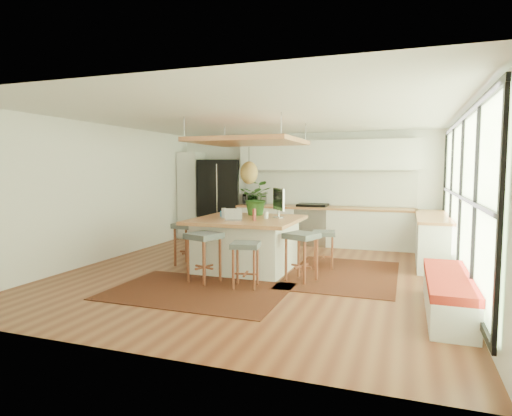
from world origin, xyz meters
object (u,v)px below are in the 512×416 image
at_px(stool_right_back, 324,249).
at_px(stool_left_side, 189,246).
at_px(laptop, 234,214).
at_px(island, 247,243).
at_px(microwave, 254,198).
at_px(stool_right_front, 301,259).
at_px(fridge, 219,204).
at_px(island_plant, 257,202).
at_px(monitor, 279,204).
at_px(stool_near_left, 204,261).
at_px(stool_near_right, 246,265).

height_order(stool_right_back, stool_left_side, stool_left_side).
bearing_deg(laptop, island, 58.93).
bearing_deg(microwave, stool_right_front, -46.06).
bearing_deg(fridge, laptop, -79.63).
relative_size(stool_right_front, stool_left_side, 0.99).
bearing_deg(stool_left_side, island_plant, 29.73).
xyz_separation_m(fridge, laptop, (1.78, -3.32, 0.12)).
xyz_separation_m(fridge, microwave, (0.99, -0.03, 0.17)).
relative_size(monitor, microwave, 1.17).
relative_size(microwave, island_plant, 0.76).
distance_m(stool_left_side, laptop, 1.32).
xyz_separation_m(stool_right_back, stool_left_side, (-2.46, -0.61, 0.00)).
bearing_deg(stool_right_front, microwave, 120.79).
relative_size(stool_right_front, stool_right_back, 1.15).
xyz_separation_m(island, stool_right_front, (1.14, -0.53, -0.11)).
distance_m(fridge, island_plant, 2.99).
relative_size(stool_near_left, monitor, 1.35).
bearing_deg(island_plant, stool_right_back, -1.81).
height_order(monitor, microwave, monitor).
bearing_deg(stool_right_back, island, -158.14).
distance_m(stool_left_side, monitor, 1.90).
height_order(stool_near_left, stool_right_back, stool_near_left).
height_order(stool_near_left, island_plant, island_plant).
distance_m(fridge, stool_near_left, 4.35).
relative_size(island, island_plant, 2.76).
height_order(stool_near_left, laptop, laptop).
distance_m(stool_near_left, stool_near_right, 0.75).
bearing_deg(microwave, fridge, -168.85).
bearing_deg(stool_near_right, island, 109.64).
height_order(laptop, island_plant, island_plant).
relative_size(fridge, stool_right_front, 2.60).
bearing_deg(fridge, stool_left_side, -94.32).
bearing_deg(laptop, stool_right_back, 14.46).
distance_m(stool_left_side, microwave, 3.05).
bearing_deg(laptop, monitor, 29.29).
relative_size(stool_right_front, laptop, 2.53).
bearing_deg(microwave, monitor, -48.56).
height_order(stool_right_front, stool_left_side, stool_left_side).
bearing_deg(stool_right_back, microwave, 133.16).
xyz_separation_m(stool_right_back, island_plant, (-1.32, 0.04, 0.84)).
bearing_deg(microwave, island_plant, -56.03).
bearing_deg(fridge, stool_near_left, -86.67).
xyz_separation_m(stool_near_left, stool_near_right, (0.75, -0.09, 0.00)).
distance_m(laptop, monitor, 0.93).
height_order(stool_near_left, stool_left_side, same).
relative_size(stool_left_side, island_plant, 1.19).
relative_size(fridge, laptop, 6.58).
xyz_separation_m(stool_right_front, stool_left_side, (-2.29, 0.44, 0.00)).
relative_size(stool_left_side, laptop, 2.57).
bearing_deg(island, stool_right_back, 21.86).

